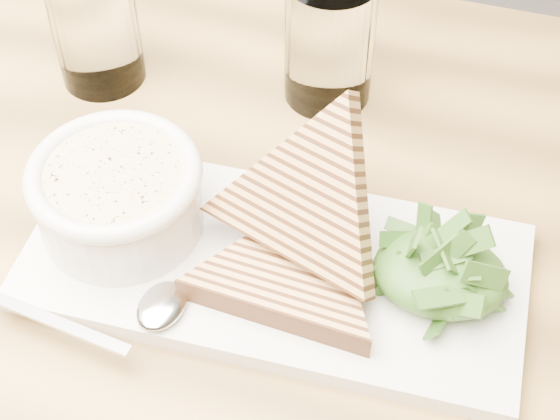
% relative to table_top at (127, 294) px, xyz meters
% --- Properties ---
extents(table_top, '(1.32, 0.93, 0.04)m').
position_rel_table_top_xyz_m(table_top, '(0.00, 0.00, 0.00)').
color(table_top, '#A77C3D').
rests_on(table_top, ground).
extents(platter, '(0.37, 0.18, 0.02)m').
position_rel_table_top_xyz_m(platter, '(0.11, 0.03, 0.03)').
color(platter, white).
rests_on(platter, table_top).
extents(soup_bowl, '(0.12, 0.12, 0.05)m').
position_rel_table_top_xyz_m(soup_bowl, '(-0.01, 0.04, 0.06)').
color(soup_bowl, white).
rests_on(soup_bowl, platter).
extents(soup, '(0.10, 0.10, 0.01)m').
position_rel_table_top_xyz_m(soup, '(-0.01, 0.04, 0.09)').
color(soup, beige).
rests_on(soup, soup_bowl).
extents(bowl_rim, '(0.13, 0.13, 0.01)m').
position_rel_table_top_xyz_m(bowl_rim, '(-0.01, 0.04, 0.09)').
color(bowl_rim, white).
rests_on(bowl_rim, soup_bowl).
extents(sandwich_flat, '(0.19, 0.19, 0.02)m').
position_rel_table_top_xyz_m(sandwich_flat, '(0.13, 0.01, 0.05)').
color(sandwich_flat, tan).
rests_on(sandwich_flat, platter).
extents(sandwich_lean, '(0.22, 0.23, 0.18)m').
position_rel_table_top_xyz_m(sandwich_lean, '(0.13, 0.05, 0.09)').
color(sandwich_lean, tan).
rests_on(sandwich_lean, sandwich_flat).
extents(salad_base, '(0.10, 0.08, 0.04)m').
position_rel_table_top_xyz_m(salad_base, '(0.23, 0.03, 0.05)').
color(salad_base, '#1D470F').
rests_on(salad_base, platter).
extents(arugula_pile, '(0.11, 0.10, 0.05)m').
position_rel_table_top_xyz_m(arugula_pile, '(0.23, 0.03, 0.06)').
color(arugula_pile, '#466F2C').
rests_on(arugula_pile, platter).
extents(spoon_bowl, '(0.04, 0.05, 0.01)m').
position_rel_table_top_xyz_m(spoon_bowl, '(0.04, -0.03, 0.04)').
color(spoon_bowl, silver).
rests_on(spoon_bowl, platter).
extents(spoon_handle, '(0.11, 0.03, 0.00)m').
position_rel_table_top_xyz_m(spoon_handle, '(-0.02, -0.06, 0.04)').
color(spoon_handle, silver).
rests_on(spoon_handle, platter).
extents(glass_near, '(0.08, 0.08, 0.12)m').
position_rel_table_top_xyz_m(glass_near, '(-0.09, 0.22, 0.08)').
color(glass_near, white).
rests_on(glass_near, table_top).
extents(glass_far, '(0.08, 0.08, 0.12)m').
position_rel_table_top_xyz_m(glass_far, '(0.11, 0.24, 0.08)').
color(glass_far, white).
rests_on(glass_far, table_top).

